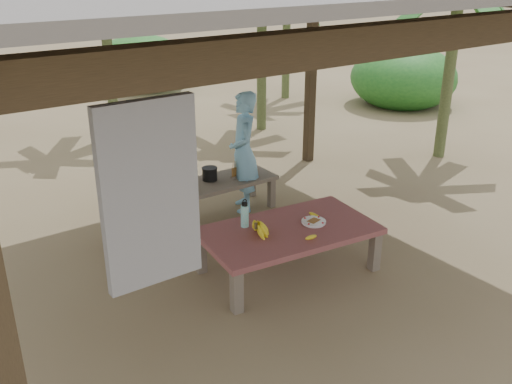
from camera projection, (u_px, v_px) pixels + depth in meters
ground at (248, 267)px, 6.15m from camera, size 80.00×80.00×0.00m
work_table at (288, 234)px, 5.93m from camera, size 1.91×1.21×0.50m
bench at (194, 191)px, 7.12m from camera, size 2.21×0.63×0.45m
ripe_banana_bunch at (256, 229)px, 5.72m from camera, size 0.32×0.30×0.16m
plate at (314, 222)px, 6.00m from camera, size 0.26×0.26×0.04m
loose_banana_front at (311, 237)px, 5.67m from camera, size 0.17×0.05×0.04m
loose_banana_side at (315, 216)px, 6.14m from camera, size 0.05×0.17×0.04m
water_flask at (245, 215)px, 5.90m from camera, size 0.08×0.08×0.31m
green_banana_stalk at (178, 178)px, 6.92m from camera, size 0.29×0.29×0.32m
cooking_pot at (210, 174)px, 7.28m from camera, size 0.19×0.19×0.16m
skewer_rack at (237, 169)px, 7.34m from camera, size 0.18×0.08×0.24m
woman at (244, 152)px, 7.30m from camera, size 0.58×0.68×1.57m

